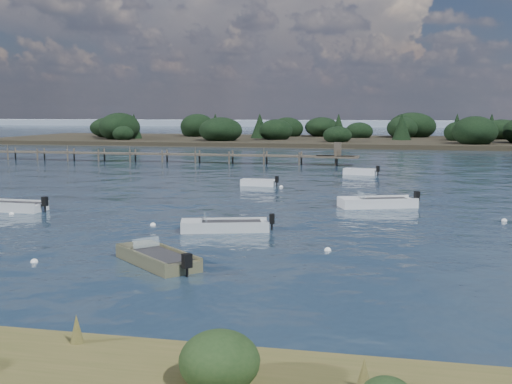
% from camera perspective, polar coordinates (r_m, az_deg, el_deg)
% --- Properties ---
extents(ground, '(400.00, 400.00, 0.00)m').
position_cam_1_polar(ground, '(88.31, 5.37, 3.08)').
color(ground, '#162534').
rests_on(ground, ground).
extents(dinghy_mid_white_a, '(5.10, 2.99, 1.17)m').
position_cam_1_polar(dinghy_mid_white_a, '(34.50, -2.83, -3.19)').
color(dinghy_mid_white_a, '#B8BDBF').
rests_on(dinghy_mid_white_a, ground).
extents(tender_far_grey_b, '(3.65, 1.87, 1.22)m').
position_cam_1_polar(tender_far_grey_b, '(65.12, 9.23, 1.68)').
color(tender_far_grey_b, silver).
rests_on(tender_far_grey_b, ground).
extents(dinghy_mid_white_b, '(5.48, 3.55, 1.35)m').
position_cam_1_polar(dinghy_mid_white_b, '(43.54, 10.70, -1.09)').
color(dinghy_mid_white_b, silver).
rests_on(dinghy_mid_white_b, ground).
extents(dinghy_near_olive, '(4.57, 4.35, 1.21)m').
position_cam_1_polar(dinghy_near_olive, '(27.37, -8.79, -6.02)').
color(dinghy_near_olive, '#676545').
rests_on(dinghy_near_olive, ground).
extents(tender_far_white, '(3.24, 1.24, 1.11)m').
position_cam_1_polar(tender_far_white, '(54.84, 0.19, 0.72)').
color(tender_far_white, silver).
rests_on(tender_far_white, ground).
extents(dinghy_mid_grey, '(4.94, 1.79, 1.25)m').
position_cam_1_polar(dinghy_mid_grey, '(44.21, -21.01, -1.33)').
color(dinghy_mid_grey, '#B8BDBF').
rests_on(dinghy_mid_grey, ground).
extents(buoy_a, '(0.32, 0.32, 0.32)m').
position_cam_1_polar(buoy_a, '(28.96, -19.11, -5.93)').
color(buoy_a, white).
rests_on(buoy_a, ground).
extents(buoy_b, '(0.32, 0.32, 0.32)m').
position_cam_1_polar(buoy_b, '(29.79, 6.39, -5.20)').
color(buoy_b, white).
rests_on(buoy_b, ground).
extents(buoy_c, '(0.32, 0.32, 0.32)m').
position_cam_1_polar(buoy_c, '(42.55, -20.90, -1.88)').
color(buoy_c, white).
rests_on(buoy_c, ground).
extents(buoy_d, '(0.32, 0.32, 0.32)m').
position_cam_1_polar(buoy_d, '(40.11, 21.20, -2.42)').
color(buoy_d, white).
rests_on(buoy_d, ground).
extents(buoy_e, '(0.32, 0.32, 0.32)m').
position_cam_1_polar(buoy_e, '(53.84, 2.25, 0.43)').
color(buoy_e, white).
rests_on(buoy_e, ground).
extents(buoy_extra_a, '(0.32, 0.32, 0.32)m').
position_cam_1_polar(buoy_extra_a, '(36.46, -9.15, -2.95)').
color(buoy_extra_a, white).
rests_on(buoy_extra_a, ground).
extents(jetty, '(64.50, 3.20, 3.40)m').
position_cam_1_polar(jetty, '(82.32, -10.92, 3.36)').
color(jetty, '#50473B').
rests_on(jetty, ground).
extents(far_headland, '(190.00, 40.00, 5.80)m').
position_cam_1_polar(far_headland, '(128.27, 18.85, 4.90)').
color(far_headland, black).
rests_on(far_headland, ground).
extents(distant_haze, '(280.00, 20.00, 2.40)m').
position_cam_1_polar(distant_haze, '(276.53, -8.99, 5.86)').
color(distant_haze, '#8592A4').
rests_on(distant_haze, ground).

